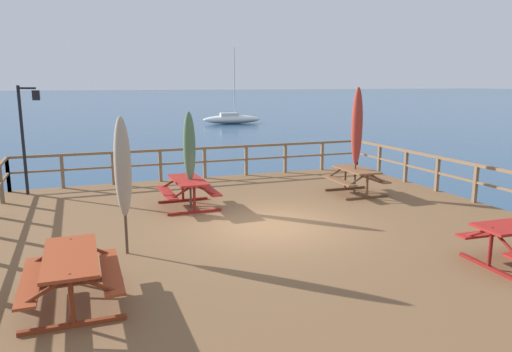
{
  "coord_description": "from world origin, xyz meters",
  "views": [
    {
      "loc": [
        -4.07,
        -9.9,
        4.14
      ],
      "look_at": [
        0.0,
        0.93,
        1.89
      ],
      "focal_mm": 33.42,
      "sensor_mm": 36.0,
      "label": 1
    }
  ],
  "objects_px": {
    "lamp_post_hooked": "(27,123)",
    "sailboat_distant": "(232,119)",
    "patio_umbrella_tall_back_right": "(357,127)",
    "picnic_table_front_right": "(356,176)",
    "patio_umbrella_tall_mid_right": "(123,168)",
    "patio_umbrella_tall_front": "(189,147)",
    "picnic_table_mid_centre": "(188,187)",
    "picnic_table_mid_right": "(71,268)"
  },
  "relations": [
    {
      "from": "lamp_post_hooked",
      "to": "patio_umbrella_tall_back_right",
      "type": "bearing_deg",
      "value": -20.42
    },
    {
      "from": "lamp_post_hooked",
      "to": "picnic_table_mid_right",
      "type": "bearing_deg",
      "value": -82.07
    },
    {
      "from": "picnic_table_mid_right",
      "to": "sailboat_distant",
      "type": "height_order",
      "value": "sailboat_distant"
    },
    {
      "from": "picnic_table_front_right",
      "to": "sailboat_distant",
      "type": "bearing_deg",
      "value": 78.18
    },
    {
      "from": "sailboat_distant",
      "to": "patio_umbrella_tall_mid_right",
      "type": "bearing_deg",
      "value": -110.55
    },
    {
      "from": "picnic_table_mid_right",
      "to": "picnic_table_front_right",
      "type": "relative_size",
      "value": 1.17
    },
    {
      "from": "picnic_table_mid_centre",
      "to": "patio_umbrella_tall_mid_right",
      "type": "xyz_separation_m",
      "value": [
        -1.9,
        -3.07,
        1.14
      ]
    },
    {
      "from": "picnic_table_mid_right",
      "to": "patio_umbrella_tall_mid_right",
      "type": "relative_size",
      "value": 0.72
    },
    {
      "from": "picnic_table_mid_centre",
      "to": "patio_umbrella_tall_front",
      "type": "height_order",
      "value": "patio_umbrella_tall_front"
    },
    {
      "from": "picnic_table_mid_right",
      "to": "patio_umbrella_tall_mid_right",
      "type": "xyz_separation_m",
      "value": [
        0.98,
        1.92,
        1.14
      ]
    },
    {
      "from": "picnic_table_mid_centre",
      "to": "patio_umbrella_tall_mid_right",
      "type": "relative_size",
      "value": 0.65
    },
    {
      "from": "patio_umbrella_tall_front",
      "to": "sailboat_distant",
      "type": "relative_size",
      "value": 0.33
    },
    {
      "from": "sailboat_distant",
      "to": "lamp_post_hooked",
      "type": "bearing_deg",
      "value": -117.09
    },
    {
      "from": "patio_umbrella_tall_mid_right",
      "to": "picnic_table_mid_right",
      "type": "bearing_deg",
      "value": -116.96
    },
    {
      "from": "picnic_table_mid_centre",
      "to": "patio_umbrella_tall_front",
      "type": "relative_size",
      "value": 0.68
    },
    {
      "from": "picnic_table_front_right",
      "to": "sailboat_distant",
      "type": "height_order",
      "value": "sailboat_distant"
    },
    {
      "from": "picnic_table_front_right",
      "to": "sailboat_distant",
      "type": "distance_m",
      "value": 36.23
    },
    {
      "from": "patio_umbrella_tall_front",
      "to": "picnic_table_mid_right",
      "type": "bearing_deg",
      "value": -120.66
    },
    {
      "from": "patio_umbrella_tall_back_right",
      "to": "lamp_post_hooked",
      "type": "xyz_separation_m",
      "value": [
        -8.97,
        3.34,
        0.1
      ]
    },
    {
      "from": "picnic_table_front_right",
      "to": "patio_umbrella_tall_back_right",
      "type": "height_order",
      "value": "patio_umbrella_tall_back_right"
    },
    {
      "from": "patio_umbrella_tall_front",
      "to": "lamp_post_hooked",
      "type": "bearing_deg",
      "value": 142.56
    },
    {
      "from": "picnic_table_front_right",
      "to": "lamp_post_hooked",
      "type": "relative_size",
      "value": 0.51
    },
    {
      "from": "lamp_post_hooked",
      "to": "sailboat_distant",
      "type": "bearing_deg",
      "value": 62.91
    },
    {
      "from": "patio_umbrella_tall_mid_right",
      "to": "picnic_table_front_right",
      "type": "bearing_deg",
      "value": 22.3
    },
    {
      "from": "sailboat_distant",
      "to": "picnic_table_mid_centre",
      "type": "bearing_deg",
      "value": -109.47
    },
    {
      "from": "picnic_table_mid_centre",
      "to": "patio_umbrella_tall_front",
      "type": "distance_m",
      "value": 1.07
    },
    {
      "from": "patio_umbrella_tall_mid_right",
      "to": "lamp_post_hooked",
      "type": "bearing_deg",
      "value": 108.87
    },
    {
      "from": "patio_umbrella_tall_back_right",
      "to": "patio_umbrella_tall_front",
      "type": "bearing_deg",
      "value": 177.27
    },
    {
      "from": "picnic_table_front_right",
      "to": "sailboat_distant",
      "type": "relative_size",
      "value": 0.21
    },
    {
      "from": "picnic_table_mid_right",
      "to": "patio_umbrella_tall_mid_right",
      "type": "height_order",
      "value": "patio_umbrella_tall_mid_right"
    },
    {
      "from": "picnic_table_mid_centre",
      "to": "lamp_post_hooked",
      "type": "distance_m",
      "value": 5.28
    },
    {
      "from": "patio_umbrella_tall_mid_right",
      "to": "sailboat_distant",
      "type": "bearing_deg",
      "value": 69.45
    },
    {
      "from": "patio_umbrella_tall_back_right",
      "to": "sailboat_distant",
      "type": "xyz_separation_m",
      "value": [
        7.48,
        35.5,
        -2.38
      ]
    },
    {
      "from": "patio_umbrella_tall_mid_right",
      "to": "patio_umbrella_tall_back_right",
      "type": "xyz_separation_m",
      "value": [
        6.87,
        2.8,
        0.31
      ]
    },
    {
      "from": "picnic_table_front_right",
      "to": "patio_umbrella_tall_back_right",
      "type": "distance_m",
      "value": 1.46
    },
    {
      "from": "picnic_table_front_right",
      "to": "patio_umbrella_tall_mid_right",
      "type": "xyz_separation_m",
      "value": [
        -6.93,
        -2.84,
        1.15
      ]
    },
    {
      "from": "patio_umbrella_tall_front",
      "to": "sailboat_distant",
      "type": "height_order",
      "value": "sailboat_distant"
    },
    {
      "from": "picnic_table_front_right",
      "to": "patio_umbrella_tall_mid_right",
      "type": "height_order",
      "value": "patio_umbrella_tall_mid_right"
    },
    {
      "from": "lamp_post_hooked",
      "to": "sailboat_distant",
      "type": "distance_m",
      "value": 36.21
    },
    {
      "from": "picnic_table_mid_right",
      "to": "patio_umbrella_tall_back_right",
      "type": "height_order",
      "value": "patio_umbrella_tall_back_right"
    },
    {
      "from": "patio_umbrella_tall_mid_right",
      "to": "patio_umbrella_tall_front",
      "type": "xyz_separation_m",
      "value": [
        1.96,
        3.03,
        -0.08
      ]
    },
    {
      "from": "patio_umbrella_tall_back_right",
      "to": "lamp_post_hooked",
      "type": "height_order",
      "value": "lamp_post_hooked"
    }
  ]
}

